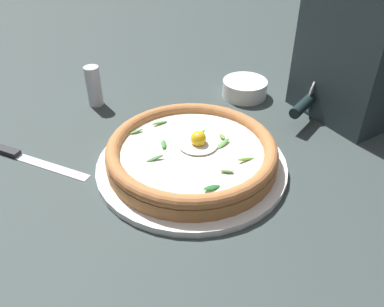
{
  "coord_description": "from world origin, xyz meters",
  "views": [
    {
      "loc": [
        0.54,
        -0.17,
        0.43
      ],
      "look_at": [
        0.0,
        -0.04,
        0.03
      ],
      "focal_mm": 37.91,
      "sensor_mm": 36.0,
      "label": 1
    }
  ],
  "objects": [
    {
      "name": "pizza_plate",
      "position": [
        0.0,
        -0.04,
        0.01
      ],
      "size": [
        0.33,
        0.33,
        0.01
      ],
      "primitive_type": "cylinder",
      "color": "white",
      "rests_on": "ground"
    },
    {
      "name": "side_bowl",
      "position": [
        -0.23,
        0.14,
        0.02
      ],
      "size": [
        0.1,
        0.1,
        0.04
      ],
      "primitive_type": "cylinder",
      "color": "white",
      "rests_on": "ground"
    },
    {
      "name": "pepper_shaker",
      "position": [
        -0.27,
        -0.18,
        0.04
      ],
      "size": [
        0.03,
        0.03,
        0.09
      ],
      "primitive_type": "cylinder",
      "color": "silver",
      "rests_on": "ground"
    },
    {
      "name": "ground_plane",
      "position": [
        0.0,
        0.0,
        -0.01
      ],
      "size": [
        2.4,
        2.4,
        0.03
      ],
      "primitive_type": "cube",
      "color": "#333E3D",
      "rests_on": "ground"
    },
    {
      "name": "pizza_cutter",
      "position": [
        -0.1,
        0.23,
        0.04
      ],
      "size": [
        0.1,
        0.12,
        0.08
      ],
      "color": "silver",
      "rests_on": "ground"
    },
    {
      "name": "table_knife",
      "position": [
        -0.11,
        -0.33,
        0.0
      ],
      "size": [
        0.16,
        0.19,
        0.01
      ],
      "color": "silver",
      "rests_on": "ground"
    },
    {
      "name": "pizza",
      "position": [
        0.0,
        -0.04,
        0.03
      ],
      "size": [
        0.29,
        0.29,
        0.05
      ],
      "color": "#B6763F",
      "rests_on": "pizza_plate"
    }
  ]
}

